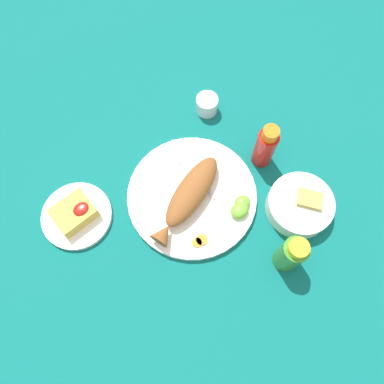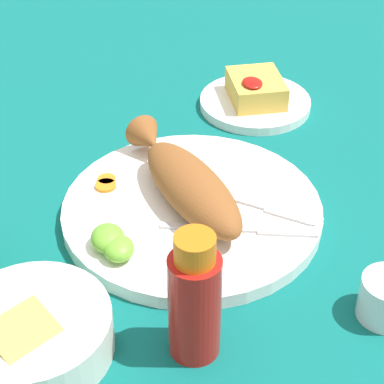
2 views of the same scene
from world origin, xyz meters
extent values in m
plane|color=#0C605B|center=(0.00, 0.00, 0.00)|extent=(4.00, 4.00, 0.00)
cylinder|color=white|center=(0.00, 0.00, 0.01)|extent=(0.32, 0.32, 0.02)
ellipsoid|color=brown|center=(0.00, 0.00, 0.04)|extent=(0.22, 0.13, 0.05)
cone|color=brown|center=(-0.12, -0.04, 0.04)|extent=(0.06, 0.06, 0.05)
cube|color=silver|center=(-0.01, 0.04, 0.02)|extent=(0.08, 0.10, 0.00)
cube|color=silver|center=(0.04, 0.12, 0.02)|extent=(0.06, 0.07, 0.00)
cube|color=silver|center=(0.05, 0.01, 0.02)|extent=(0.04, 0.11, 0.00)
cube|color=silver|center=(0.07, 0.10, 0.02)|extent=(0.03, 0.07, 0.00)
cylinder|color=orange|center=(-0.06, -0.10, 0.02)|extent=(0.03, 0.03, 0.00)
cylinder|color=orange|center=(-0.07, -0.10, 0.02)|extent=(0.02, 0.02, 0.00)
ellipsoid|color=#6BB233|center=(0.06, -0.11, 0.03)|extent=(0.05, 0.04, 0.03)
ellipsoid|color=#6BB233|center=(0.08, -0.10, 0.03)|extent=(0.04, 0.04, 0.02)
cylinder|color=#B21914|center=(0.21, -0.03, 0.06)|extent=(0.05, 0.05, 0.12)
cylinder|color=orange|center=(0.21, -0.03, 0.13)|extent=(0.04, 0.04, 0.03)
cylinder|color=#3D8428|center=(0.07, -0.26, 0.06)|extent=(0.06, 0.06, 0.12)
cylinder|color=yellow|center=(0.07, -0.26, 0.13)|extent=(0.04, 0.04, 0.02)
cylinder|color=silver|center=(0.20, 0.17, 0.02)|extent=(0.06, 0.06, 0.05)
cylinder|color=white|center=(0.20, 0.17, 0.01)|extent=(0.05, 0.05, 0.02)
cylinder|color=white|center=(-0.25, 0.14, 0.01)|extent=(0.17, 0.17, 0.01)
cube|color=gold|center=(-0.25, 0.14, 0.03)|extent=(0.09, 0.08, 0.04)
ellipsoid|color=#AD140F|center=(-0.23, 0.13, 0.05)|extent=(0.04, 0.03, 0.01)
cylinder|color=white|center=(0.18, -0.19, 0.02)|extent=(0.16, 0.16, 0.05)
cylinder|color=olive|center=(0.18, -0.19, 0.04)|extent=(0.14, 0.14, 0.02)
cube|color=gold|center=(0.21, -0.19, 0.05)|extent=(0.09, 0.09, 0.02)
camera|label=1|loc=(-0.21, -0.24, 0.88)|focal=35.00mm
camera|label=2|loc=(0.66, -0.12, 0.55)|focal=65.00mm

